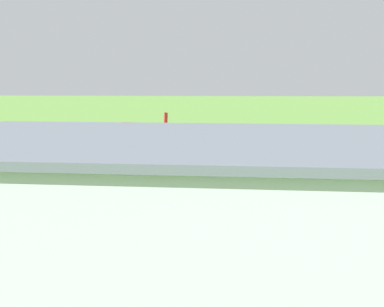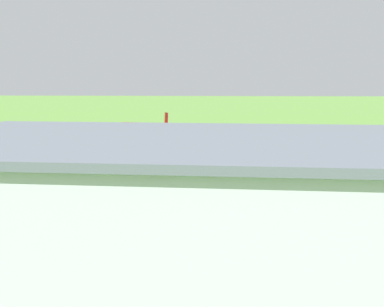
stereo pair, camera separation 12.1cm
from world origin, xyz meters
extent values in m
plane|color=#568438|center=(0.00, 0.00, 0.00)|extent=(400.00, 400.00, 0.00)
cube|color=#B7BCC6|center=(-2.33, 35.96, 3.32)|extent=(35.95, 16.71, 6.63)
cube|color=slate|center=(-2.33, 35.96, 6.81)|extent=(36.58, 17.34, 0.35)
cube|color=#384251|center=(-2.76, 28.56, 2.72)|extent=(9.99, 0.73, 5.44)
cylinder|color=#B21E1E|center=(8.47, 0.23, 3.56)|extent=(2.03, 6.13, 1.71)
cone|color=black|center=(9.06, 3.49, 3.14)|extent=(0.81, 0.89, 0.76)
cube|color=#B21E1E|center=(8.59, 0.92, 3.33)|extent=(7.64, 2.81, 0.31)
cube|color=#B21E1E|center=(8.68, 1.43, 4.56)|extent=(7.64, 2.81, 0.31)
cube|color=#B21E1E|center=(8.01, -2.27, 4.87)|extent=(0.32, 1.25, 1.43)
cube|color=#B21E1E|center=(7.99, -2.39, 3.90)|extent=(2.72, 1.35, 0.19)
cylinder|color=black|center=(9.48, 0.50, 2.26)|extent=(0.25, 0.65, 0.64)
cylinder|color=black|center=(7.61, 0.84, 2.26)|extent=(0.25, 0.65, 0.64)
cylinder|color=#332D28|center=(11.00, 0.74, 3.94)|extent=(0.12, 0.25, 1.28)
cylinder|color=#332D28|center=(6.28, 1.60, 3.94)|extent=(0.12, 0.25, 1.28)
cube|color=black|center=(16.04, 25.08, 0.70)|extent=(2.20, 4.59, 0.75)
cube|color=#2D3842|center=(16.04, 25.08, 1.33)|extent=(1.81, 2.63, 0.52)
cylinder|color=black|center=(15.28, 26.67, 0.32)|extent=(0.28, 0.66, 0.64)
cylinder|color=black|center=(15.00, 23.66, 0.32)|extent=(0.28, 0.66, 0.64)
cylinder|color=black|center=(16.79, 23.49, 0.32)|extent=(0.28, 0.66, 0.64)
cylinder|color=#72338C|center=(10.52, 20.49, 0.43)|extent=(0.45, 0.45, 0.87)
cylinder|color=#B23333|center=(10.52, 20.49, 1.17)|extent=(0.53, 0.53, 0.61)
sphere|color=brown|center=(10.52, 20.49, 1.60)|extent=(0.23, 0.23, 0.23)
cylinder|color=navy|center=(13.12, 20.79, 0.41)|extent=(0.45, 0.45, 0.82)
cylinder|color=#B23333|center=(13.12, 20.79, 1.11)|extent=(0.53, 0.53, 0.58)
sphere|color=#D8AD84|center=(13.12, 20.79, 1.51)|extent=(0.22, 0.22, 0.22)
camera|label=1|loc=(1.45, 60.26, 9.83)|focal=50.23mm
camera|label=2|loc=(1.32, 60.26, 9.83)|focal=50.23mm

